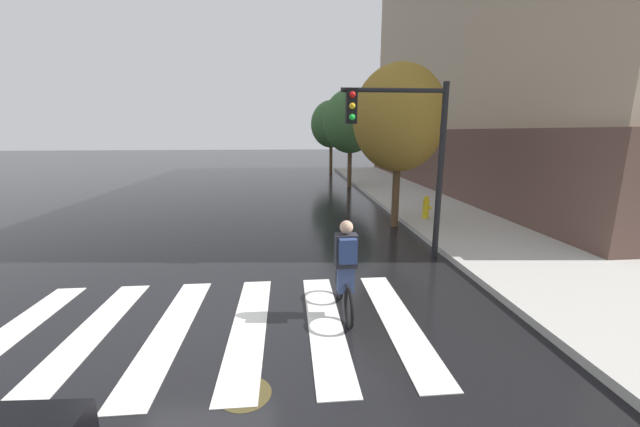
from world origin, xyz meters
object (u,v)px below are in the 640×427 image
at_px(fire_hydrant, 426,207).
at_px(street_tree_near, 399,119).
at_px(manhole_cover, 245,394).
at_px(street_tree_mid, 350,122).
at_px(traffic_light_near, 408,142).
at_px(street_tree_far, 331,124).
at_px(cyclist, 345,269).

bearing_deg(fire_hydrant, street_tree_near, -160.82).
bearing_deg(street_tree_near, manhole_cover, -117.94).
xyz_separation_m(fire_hydrant, street_tree_mid, (-1.26, 8.53, 3.10)).
height_order(traffic_light_near, fire_hydrant, traffic_light_near).
relative_size(fire_hydrant, street_tree_far, 0.15).
bearing_deg(street_tree_mid, street_tree_far, 91.45).
relative_size(manhole_cover, cyclist, 0.37).
relative_size(cyclist, street_tree_far, 0.32).
xyz_separation_m(cyclist, street_tree_far, (2.40, 22.27, 2.78)).
distance_m(fire_hydrant, street_tree_mid, 9.16).
xyz_separation_m(traffic_light_near, street_tree_far, (0.56, 19.62, 0.76)).
distance_m(street_tree_near, street_tree_far, 16.36).
bearing_deg(traffic_light_near, street_tree_far, 88.38).
height_order(cyclist, fire_hydrant, cyclist).
height_order(street_tree_near, street_tree_mid, street_tree_mid).
bearing_deg(cyclist, traffic_light_near, 55.18).
height_order(traffic_light_near, street_tree_near, street_tree_near).
bearing_deg(traffic_light_near, street_tree_near, 76.81).
height_order(traffic_light_near, street_tree_mid, street_tree_mid).
bearing_deg(street_tree_mid, manhole_cover, -103.75).
xyz_separation_m(cyclist, street_tree_near, (2.61, 5.92, 2.65)).
height_order(cyclist, traffic_light_near, traffic_light_near).
relative_size(manhole_cover, street_tree_mid, 0.12).
height_order(fire_hydrant, street_tree_near, street_tree_near).
bearing_deg(street_tree_far, street_tree_mid, -88.55).
relative_size(traffic_light_near, street_tree_mid, 0.78).
bearing_deg(manhole_cover, cyclist, 50.65).
distance_m(fire_hydrant, street_tree_near, 3.24).
relative_size(street_tree_mid, street_tree_far, 1.00).
distance_m(manhole_cover, street_tree_near, 9.44).
distance_m(fire_hydrant, street_tree_far, 16.29).
bearing_deg(traffic_light_near, manhole_cover, -126.74).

